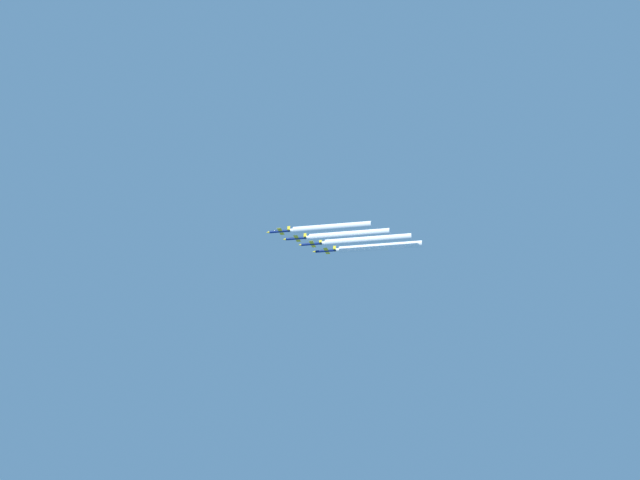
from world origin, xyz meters
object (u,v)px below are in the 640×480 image
at_px(jet_lead, 279,231).
at_px(jet_third_echelon, 311,244).
at_px(jet_second_echelon, 295,238).
at_px(jet_fourth_echelon, 325,251).

bearing_deg(jet_lead, jet_third_echelon, -40.22).
relative_size(jet_lead, jet_third_echelon, 1.00).
distance_m(jet_lead, jet_second_echelon, 10.49).
height_order(jet_lead, jet_third_echelon, jet_lead).
height_order(jet_second_echelon, jet_fourth_echelon, jet_second_echelon).
bearing_deg(jet_third_echelon, jet_fourth_echelon, -43.36).
relative_size(jet_lead, jet_second_echelon, 1.00).
relative_size(jet_third_echelon, jet_fourth_echelon, 1.00).
relative_size(jet_second_echelon, jet_fourth_echelon, 1.00).
height_order(jet_second_echelon, jet_third_echelon, jet_second_echelon).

